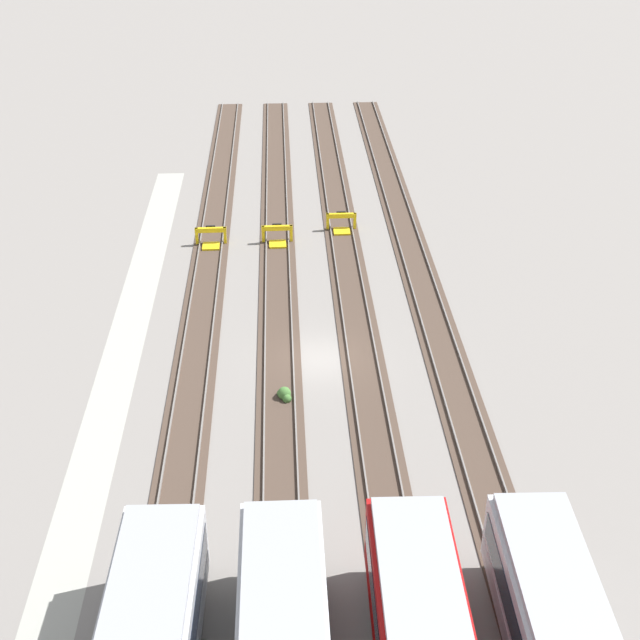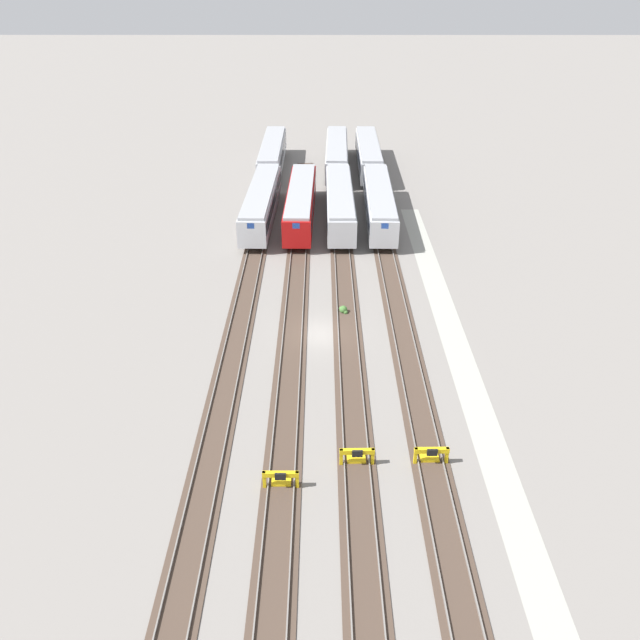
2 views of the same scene
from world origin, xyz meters
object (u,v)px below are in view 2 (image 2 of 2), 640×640
object	(u,v)px
subway_car_front_row_centre	(261,203)
bumper_stop_near_inner_track	(357,455)
bumper_stop_nearest_track	(430,454)
bumper_stop_middle_track	(281,478)
weed_clump	(343,310)
subway_car_back_row_leftmost	(379,203)
subway_car_front_row_leftmost	(337,154)
subway_car_front_row_right_inner	(368,155)
subway_car_back_row_centre	(340,203)
subway_car_front_row_left_inner	(272,155)
subway_car_front_row_rightmost	(301,203)

from	to	relation	value
subway_car_front_row_centre	bumper_stop_near_inner_track	size ratio (longest dim) A/B	9.01
bumper_stop_nearest_track	bumper_stop_middle_track	bearing A→B (deg)	102.56
subway_car_front_row_centre	weed_clump	world-z (taller)	subway_car_front_row_centre
bumper_stop_middle_track	subway_car_back_row_leftmost	bearing A→B (deg)	-12.20
bumper_stop_near_inner_track	weed_clump	size ratio (longest dim) A/B	2.18
subway_car_back_row_leftmost	bumper_stop_near_inner_track	size ratio (longest dim) A/B	9.01
subway_car_front_row_leftmost	subway_car_front_row_right_inner	world-z (taller)	same
subway_car_back_row_centre	bumper_stop_nearest_track	xyz separation A→B (m)	(-37.33, -4.27, -1.53)
subway_car_front_row_left_inner	weed_clump	xyz separation A→B (m)	(-38.71, -8.31, -1.80)
subway_car_front_row_left_inner	subway_car_back_row_centre	distance (m)	20.48
subway_car_front_row_left_inner	subway_car_front_row_right_inner	bearing A→B (deg)	-90.01
subway_car_front_row_left_inner	bumper_stop_nearest_track	world-z (taller)	subway_car_front_row_left_inner
subway_car_front_row_right_inner	subway_car_back_row_centre	xyz separation A→B (m)	(-18.62, 4.31, 0.00)
subway_car_front_row_rightmost	bumper_stop_middle_track	xyz separation A→B (m)	(-39.22, 0.01, -1.53)
bumper_stop_middle_track	subway_car_back_row_centre	bearing A→B (deg)	-6.16
subway_car_front_row_rightmost	bumper_stop_nearest_track	distance (m)	38.31
subway_car_back_row_centre	bumper_stop_middle_track	xyz separation A→B (m)	(-39.22, 4.23, -1.53)
subway_car_back_row_centre	subway_car_back_row_leftmost	bearing A→B (deg)	-90.00
subway_car_front_row_leftmost	subway_car_back_row_centre	distance (m)	18.74
subway_car_front_row_right_inner	weed_clump	world-z (taller)	subway_car_front_row_right_inner
subway_car_front_row_right_inner	bumper_stop_nearest_track	bearing A→B (deg)	179.95
subway_car_front_row_right_inner	bumper_stop_nearest_track	xyz separation A→B (m)	(-55.94, 0.05, -1.53)
subway_car_front_row_centre	bumper_stop_nearest_track	world-z (taller)	subway_car_front_row_centre
subway_car_front_row_leftmost	bumper_stop_near_inner_track	xyz separation A→B (m)	(-56.16, 0.06, -1.53)
bumper_stop_near_inner_track	bumper_stop_middle_track	bearing A→B (deg)	112.85
subway_car_front_row_left_inner	bumper_stop_middle_track	distance (m)	58.02
subway_car_front_row_rightmost	subway_car_back_row_centre	bearing A→B (deg)	-90.00
subway_car_back_row_leftmost	bumper_stop_near_inner_track	bearing A→B (deg)	173.55
subway_car_front_row_leftmost	bumper_stop_middle_track	xyz separation A→B (m)	(-57.96, 4.31, -1.53)
subway_car_back_row_centre	bumper_stop_near_inner_track	size ratio (longest dim) A/B	8.98
subway_car_front_row_centre	subway_car_front_row_rightmost	xyz separation A→B (m)	(-0.00, -4.25, 0.00)
subway_car_front_row_right_inner	subway_car_back_row_leftmost	xyz separation A→B (m)	(-18.62, 0.07, 0.00)
bumper_stop_middle_track	weed_clump	world-z (taller)	bumper_stop_middle_track
subway_car_back_row_leftmost	bumper_stop_nearest_track	xyz separation A→B (m)	(-37.33, -0.02, -1.53)
subway_car_front_row_left_inner	subway_car_front_row_centre	xyz separation A→B (m)	(-18.62, -0.04, 0.00)
bumper_stop_nearest_track	bumper_stop_near_inner_track	xyz separation A→B (m)	(-0.10, 4.25, 0.00)
subway_car_back_row_leftmost	bumper_stop_middle_track	distance (m)	40.16
subway_car_front_row_centre	bumper_stop_nearest_track	bearing A→B (deg)	-161.15
subway_car_front_row_leftmost	subway_car_front_row_rightmost	world-z (taller)	same
subway_car_back_row_centre	bumper_stop_middle_track	distance (m)	39.48
subway_car_front_row_right_inner	bumper_stop_nearest_track	size ratio (longest dim) A/B	9.00
subway_car_front_row_right_inner	subway_car_back_row_centre	bearing A→B (deg)	166.95
subway_car_front_row_rightmost	bumper_stop_middle_track	distance (m)	39.25
subway_car_back_row_centre	bumper_stop_middle_track	bearing A→B (deg)	173.84
subway_car_front_row_right_inner	subway_car_back_row_leftmost	distance (m)	18.62
subway_car_front_row_rightmost	subway_car_back_row_centre	world-z (taller)	same
subway_car_front_row_right_inner	subway_car_back_row_leftmost	size ratio (longest dim) A/B	1.00
bumper_stop_middle_track	bumper_stop_near_inner_track	bearing A→B (deg)	-67.15
subway_car_front_row_centre	bumper_stop_middle_track	size ratio (longest dim) A/B	9.03
subway_car_front_row_right_inner	subway_car_front_row_rightmost	bearing A→B (deg)	155.36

